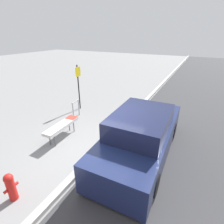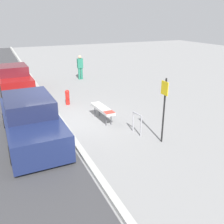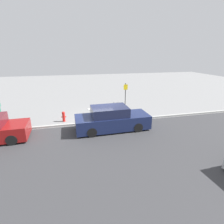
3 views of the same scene
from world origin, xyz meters
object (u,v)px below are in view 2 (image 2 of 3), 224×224
Objects in this scene: parked_car_near at (31,120)px; parked_car_far at (14,79)px; bike_rack at (137,121)px; sign_post at (164,105)px; pedestrian at (80,67)px; fire_hydrant at (67,97)px; bench at (103,109)px.

parked_car_far is at bearing 179.01° from parked_car_near.
sign_post reaches higher than bike_rack.
sign_post is 0.48× the size of parked_car_near.
pedestrian is 9.20m from parked_car_near.
sign_post is 5.75m from fire_hydrant.
fire_hydrant is at bearing -115.63° from pedestrian.
bike_rack is at bearing 18.76° from fire_hydrant.
bike_rack is 9.38m from pedestrian.
parked_car_far is at bearing -156.39° from bike_rack.
fire_hydrant is 0.19× the size of parked_car_far.
parked_car_far is at bearing -158.70° from bench.
fire_hydrant is at bearing 27.01° from parked_car_far.
sign_post is at bearing 22.33° from parked_car_far.
pedestrian is at bearing 178.21° from sign_post.
parked_car_near is (8.06, -4.44, -0.21)m from pedestrian.
sign_post reaches higher than parked_car_far.
parked_car_near is 1.20× the size of parked_car_far.
fire_hydrant is at bearing -165.99° from bench.
parked_car_near reaches higher than bike_rack.
bike_rack is 0.49× the size of pedestrian.
fire_hydrant is 0.45× the size of pedestrian.
bench is 0.71× the size of sign_post.
parked_car_near reaches higher than bench.
fire_hydrant is at bearing -159.80° from sign_post.
bike_rack is at bearing -95.75° from pedestrian.
pedestrian is (-7.62, 1.47, 0.38)m from bench.
parked_car_far is at bearing -151.41° from fire_hydrant.
pedestrian is 4.55m from parked_car_far.
pedestrian is at bearing 175.18° from bike_rack.
sign_post is at bearing 20.65° from bench.
parked_car_far is at bearing -156.08° from sign_post.
bike_rack is (1.72, 0.68, -0.02)m from bench.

